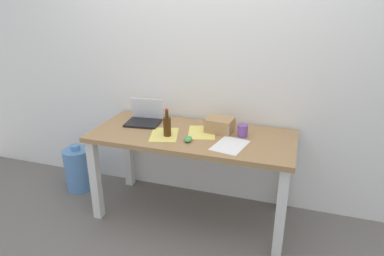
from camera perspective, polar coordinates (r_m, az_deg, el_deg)
ground_plane at (r=3.07m, az=0.00°, el=-14.08°), size 8.00×8.00×0.00m
back_wall at (r=2.93m, az=2.51°, el=11.92°), size 5.20×0.08×2.60m
desk at (r=2.75m, az=0.00°, el=-3.09°), size 1.62×0.70×0.75m
laptop_left at (r=2.96m, az=-8.03°, el=1.61°), size 0.31×0.27×0.19m
beer_bottle at (r=2.64m, az=-4.20°, el=0.37°), size 0.06×0.06×0.22m
computer_mouse at (r=2.56m, az=-0.67°, el=-1.87°), size 0.08×0.11×0.03m
cardboard_box at (r=2.74m, az=4.69°, el=0.52°), size 0.23×0.20×0.11m
coffee_mug at (r=2.67m, az=8.50°, el=-0.45°), size 0.08×0.08×0.09m
paper_sheet_front_right at (r=2.51m, az=6.40°, el=-2.90°), size 0.27×0.33×0.00m
paper_sheet_near_back at (r=2.73m, az=1.63°, el=-0.74°), size 0.28×0.34×0.00m
paper_yellow_folder at (r=2.70m, az=-4.68°, el=-1.11°), size 0.28×0.34×0.00m
water_cooler_jug at (r=3.50m, az=-18.57°, el=-6.54°), size 0.25×0.25×0.46m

